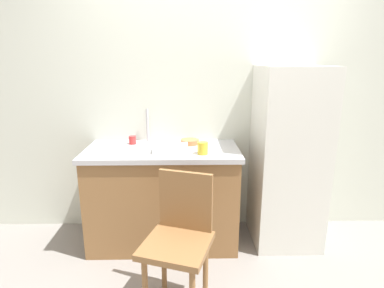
% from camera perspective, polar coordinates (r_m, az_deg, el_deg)
% --- Properties ---
extents(ground_plane, '(8.00, 8.00, 0.00)m').
position_cam_1_polar(ground_plane, '(2.49, 4.14, -24.52)').
color(ground_plane, gray).
extents(back_wall, '(4.80, 0.10, 2.45)m').
position_cam_1_polar(back_wall, '(2.94, 2.83, 7.92)').
color(back_wall, silver).
rests_on(back_wall, ground_plane).
extents(cabinet_base, '(1.25, 0.60, 0.82)m').
position_cam_1_polar(cabinet_base, '(2.83, -5.17, -9.61)').
color(cabinet_base, olive).
rests_on(cabinet_base, ground_plane).
extents(countertop, '(1.29, 0.64, 0.04)m').
position_cam_1_polar(countertop, '(2.68, -5.38, -1.20)').
color(countertop, '#B7B7BC').
rests_on(countertop, cabinet_base).
extents(faucet, '(0.02, 0.02, 0.30)m').
position_cam_1_polar(faucet, '(2.89, -8.02, 3.36)').
color(faucet, '#B7B7BC').
rests_on(faucet, countertop).
extents(refrigerator, '(0.55, 0.57, 1.54)m').
position_cam_1_polar(refrigerator, '(2.84, 16.87, -2.36)').
color(refrigerator, silver).
rests_on(refrigerator, ground_plane).
extents(chair, '(0.51, 0.51, 0.89)m').
position_cam_1_polar(chair, '(2.09, -2.25, -16.27)').
color(chair, olive).
rests_on(chair, ground_plane).
extents(dish_tray, '(0.28, 0.20, 0.05)m').
position_cam_1_polar(dish_tray, '(2.58, -3.88, -0.75)').
color(dish_tray, white).
rests_on(dish_tray, countertop).
extents(terracotta_bowl, '(0.16, 0.16, 0.04)m').
position_cam_1_polar(terracotta_bowl, '(2.79, -0.41, 0.40)').
color(terracotta_bowl, '#C67042').
rests_on(terracotta_bowl, countertop).
extents(cup_red, '(0.06, 0.06, 0.07)m').
position_cam_1_polar(cup_red, '(2.84, -10.67, 0.72)').
color(cup_red, red).
rests_on(cup_red, countertop).
extents(cup_yellow, '(0.08, 0.08, 0.10)m').
position_cam_1_polar(cup_yellow, '(2.49, 1.95, -0.74)').
color(cup_yellow, yellow).
rests_on(cup_yellow, countertop).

